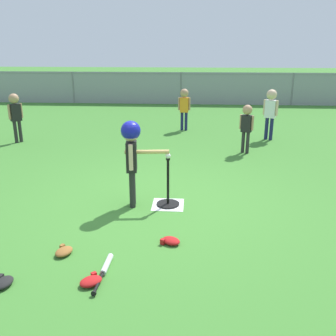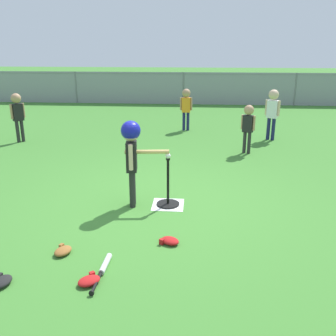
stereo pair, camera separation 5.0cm
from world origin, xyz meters
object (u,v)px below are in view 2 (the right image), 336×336
(glove_by_plate, at_px, (63,251))
(baseball_on_tee, at_px, (168,156))
(fielder_deep_center, at_px, (273,108))
(fielder_deep_left, at_px, (186,104))
(spare_bat_silver, at_px, (104,267))
(fielder_near_right, at_px, (248,123))
(glove_near_bats, at_px, (170,241))
(glove_outfield_drop, at_px, (2,281))
(glove_tossed_aside, at_px, (89,281))
(batting_tee, at_px, (168,198))
(batter_child, at_px, (132,146))
(fielder_near_left, at_px, (17,111))

(glove_by_plate, bearing_deg, baseball_on_tee, 53.04)
(fielder_deep_center, height_order, fielder_deep_left, fielder_deep_center)
(fielder_deep_left, height_order, spare_bat_silver, fielder_deep_left)
(baseball_on_tee, height_order, fielder_deep_left, fielder_deep_left)
(fielder_deep_left, relative_size, spare_bat_silver, 1.64)
(fielder_near_right, xyz_separation_m, fielder_deep_left, (-1.32, 2.03, 0.04))
(baseball_on_tee, distance_m, glove_near_bats, 1.28)
(glove_outfield_drop, bearing_deg, glove_tossed_aside, 5.32)
(batting_tee, xyz_separation_m, fielder_deep_left, (0.10, 4.77, 0.58))
(glove_outfield_drop, bearing_deg, glove_near_bats, 30.22)
(fielder_deep_left, bearing_deg, fielder_deep_center, -23.02)
(glove_outfield_drop, bearing_deg, glove_by_plate, 56.48)
(batter_child, height_order, glove_near_bats, batter_child)
(batting_tee, distance_m, fielder_near_left, 4.95)
(batting_tee, distance_m, glove_outfield_drop, 2.44)
(fielder_deep_center, bearing_deg, baseball_on_tee, -118.27)
(batting_tee, relative_size, batter_child, 0.57)
(batter_child, bearing_deg, spare_bat_silver, -91.45)
(fielder_near_left, height_order, spare_bat_silver, fielder_near_left)
(fielder_near_right, xyz_separation_m, spare_bat_silver, (-1.94, -4.40, -0.61))
(fielder_near_right, bearing_deg, glove_tossed_aside, -113.59)
(fielder_deep_left, distance_m, glove_by_plate, 6.30)
(glove_by_plate, height_order, glove_tossed_aside, same)
(baseball_on_tee, height_order, glove_outfield_drop, baseball_on_tee)
(baseball_on_tee, xyz_separation_m, fielder_near_right, (1.42, 2.74, -0.08))
(baseball_on_tee, distance_m, glove_tossed_aside, 2.11)
(fielder_deep_center, distance_m, glove_near_bats, 5.43)
(fielder_deep_center, height_order, fielder_near_left, fielder_deep_center)
(fielder_near_left, height_order, fielder_deep_left, fielder_near_left)
(fielder_deep_left, xyz_separation_m, glove_by_plate, (-1.14, -6.16, -0.65))
(fielder_deep_center, distance_m, glove_by_plate, 6.21)
(fielder_near_left, relative_size, spare_bat_silver, 1.71)
(batter_child, bearing_deg, fielder_near_left, 133.43)
(fielder_deep_left, xyz_separation_m, glove_outfield_drop, (-1.53, -6.74, -0.65))
(fielder_near_right, relative_size, glove_outfield_drop, 4.10)
(glove_tossed_aside, height_order, glove_outfield_drop, same)
(batter_child, bearing_deg, glove_outfield_drop, -116.22)
(batting_tee, bearing_deg, batter_child, -174.16)
(batter_child, relative_size, fielder_deep_left, 1.13)
(fielder_deep_center, distance_m, fielder_near_left, 5.79)
(glove_near_bats, height_order, glove_tossed_aside, same)
(baseball_on_tee, relative_size, spare_bat_silver, 0.11)
(baseball_on_tee, xyz_separation_m, fielder_deep_left, (0.10, 4.77, -0.04))
(spare_bat_silver, bearing_deg, baseball_on_tee, 72.45)
(fielder_deep_center, distance_m, fielder_near_right, 1.37)
(batter_child, xyz_separation_m, fielder_near_left, (-3.16, 3.34, -0.15))
(fielder_deep_center, bearing_deg, fielder_deep_left, 156.98)
(batting_tee, distance_m, batter_child, 0.90)
(glove_outfield_drop, bearing_deg, fielder_deep_center, 59.01)
(baseball_on_tee, distance_m, fielder_deep_left, 4.77)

